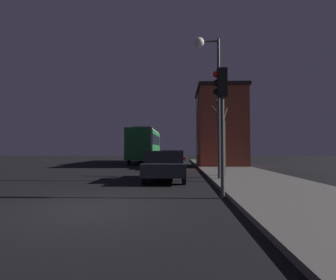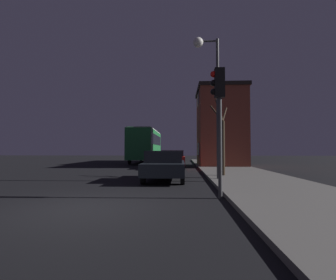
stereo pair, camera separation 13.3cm
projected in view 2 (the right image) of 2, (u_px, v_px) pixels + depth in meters
name	position (u px, v px, depth m)	size (l,w,h in m)	color
ground_plane	(82.00, 208.00, 6.58)	(120.00, 120.00, 0.00)	black
sidewalk	(324.00, 208.00, 6.27)	(4.19, 60.00, 0.13)	#514F4C
brick_building	(220.00, 127.00, 23.36)	(4.13, 5.71, 6.78)	brown
streetlamp	(209.00, 76.00, 12.28)	(1.21, 0.48, 6.64)	#38383A
traffic_light	(219.00, 104.00, 7.95)	(0.43, 0.24, 3.95)	#38383A
bare_tree	(222.00, 140.00, 13.79)	(1.04, 1.12, 4.21)	#2D2319
bus	(146.00, 143.00, 30.09)	(2.50, 11.35, 3.69)	#1E6B33
car_near_lane	(165.00, 165.00, 12.41)	(1.85, 4.38, 1.41)	black
car_mid_lane	(173.00, 159.00, 20.26)	(1.85, 3.88, 1.43)	#B21E19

